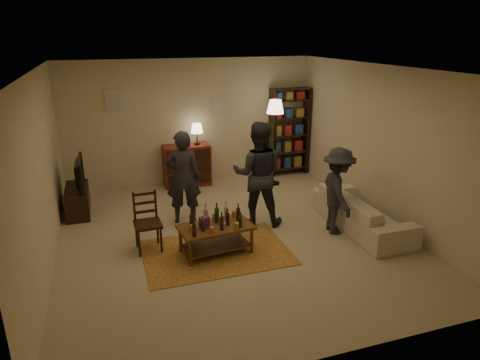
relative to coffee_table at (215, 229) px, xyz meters
name	(u,v)px	position (x,y,z in m)	size (l,w,h in m)	color
floor	(232,236)	(0.41, 0.47, -0.40)	(6.00, 6.00, 0.00)	#C6B793
room_shell	(161,102)	(-0.24, 3.45, 1.41)	(6.00, 6.00, 6.00)	beige
rug	(216,252)	(0.00, 0.00, -0.39)	(2.20, 1.50, 0.01)	brown
coffee_table	(215,229)	(0.00, 0.00, 0.00)	(1.16, 0.71, 0.79)	brown
dining_chair	(147,219)	(-0.96, 0.47, 0.09)	(0.42, 0.42, 0.94)	black
tv_stand	(77,194)	(-2.03, 2.27, -0.01)	(0.40, 1.00, 1.06)	black
dresser	(187,164)	(0.22, 3.18, 0.08)	(1.00, 0.50, 1.36)	maroon
bookshelf	(289,131)	(2.66, 3.25, 0.63)	(0.90, 0.34, 2.02)	black
floor_lamp	(275,113)	(2.04, 2.65, 1.19)	(0.36, 0.36, 1.87)	black
sofa	(362,212)	(2.61, 0.07, -0.10)	(2.08, 0.81, 0.61)	beige
person_left	(183,178)	(-0.23, 1.28, 0.43)	(0.60, 0.40, 1.66)	#24242B
person_right	(258,174)	(0.99, 0.84, 0.51)	(0.88, 0.69, 1.82)	#27282F
person_by_sofa	(338,191)	(2.11, 0.07, 0.33)	(0.95, 0.54, 1.47)	#292B32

